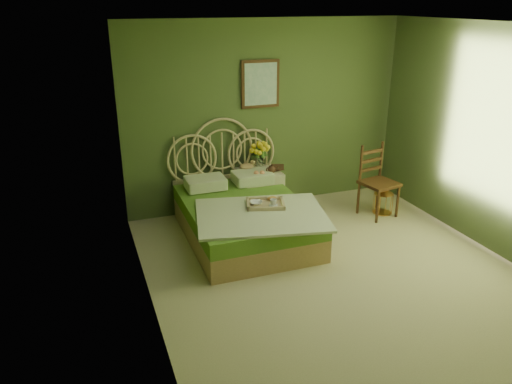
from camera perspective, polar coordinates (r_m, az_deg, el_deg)
name	(u,v)px	position (r m, az deg, el deg)	size (l,w,h in m)	color
floor	(340,276)	(5.59, 9.52, -9.44)	(4.50, 4.50, 0.00)	#C6B48F
ceiling	(357,25)	(4.83, 11.47, 18.16)	(4.50, 4.50, 0.00)	silver
wall_back	(266,116)	(7.02, 1.14, 8.68)	(4.00, 4.00, 0.00)	#47592F
wall_left	(145,187)	(4.43, -12.57, 0.58)	(4.50, 4.50, 0.00)	#47592F
wall_right	(504,144)	(6.29, 26.45, 4.96)	(4.50, 4.50, 0.00)	#47592F
wall_art	(260,84)	(6.88, 0.51, 12.24)	(0.54, 0.04, 0.64)	#3C2410
bed	(244,215)	(6.26, -1.38, -2.65)	(1.69, 2.13, 1.32)	tan
nightstand	(260,187)	(6.99, 0.41, 0.62)	(0.54, 0.54, 1.03)	beige
chair	(377,176)	(7.05, 13.61, 1.78)	(0.52, 0.52, 0.99)	#3C2410
birdcage	(383,200)	(7.20, 14.34, -0.90)	(0.26, 0.26, 0.40)	gold
book_lower	(271,169)	(6.98, 1.74, 2.70)	(0.16, 0.22, 0.02)	#381E0F
book_upper	(271,167)	(6.97, 1.74, 2.86)	(0.18, 0.24, 0.02)	#472819
cereal_bowl	(256,203)	(6.01, 0.01, -1.24)	(0.15, 0.15, 0.04)	white
coffee_cup	(273,202)	(5.96, 2.00, -1.20)	(0.09, 0.09, 0.08)	white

